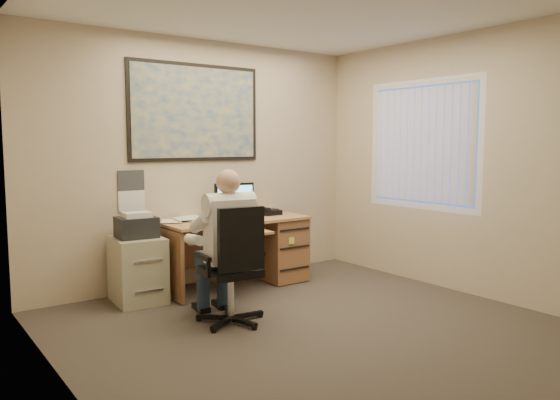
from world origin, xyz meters
TOP-DOWN VIEW (x-y plane):
  - room_shell at (0.00, 0.00)m, footprint 4.00×4.50m
  - desk at (0.51, 1.90)m, footprint 1.60×0.97m
  - world_map at (-0.08, 2.23)m, footprint 1.56×0.03m
  - wall_calendar at (-0.83, 2.24)m, footprint 0.28×0.01m
  - window_blinds at (1.97, 0.80)m, footprint 0.06×1.40m
  - filing_cabinet at (-0.91, 1.92)m, footprint 0.50×0.59m
  - office_chair at (-0.48, 0.78)m, footprint 0.69×0.69m
  - person at (-0.49, 0.86)m, footprint 0.65×0.87m

SIDE VIEW (x-z plane):
  - office_chair at x=-0.48m, z-range -0.22..0.82m
  - filing_cabinet at x=-0.91m, z-range -0.07..0.83m
  - desk at x=0.51m, z-range -0.12..1.00m
  - person at x=-0.49m, z-range 0.00..1.34m
  - wall_calendar at x=-0.83m, z-range 0.87..1.29m
  - room_shell at x=0.00m, z-range 0.00..2.70m
  - window_blinds at x=1.97m, z-range 0.90..2.20m
  - world_map at x=-0.08m, z-range 1.37..2.43m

